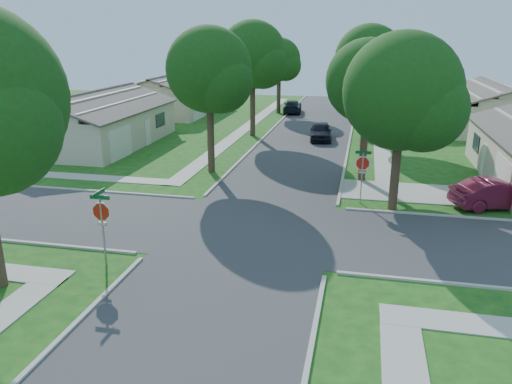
{
  "coord_description": "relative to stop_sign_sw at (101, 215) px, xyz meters",
  "views": [
    {
      "loc": [
        4.62,
        -20.46,
        8.5
      ],
      "look_at": [
        0.04,
        0.57,
        1.6
      ],
      "focal_mm": 35.0,
      "sensor_mm": 36.0,
      "label": 1
    }
  ],
  "objects": [
    {
      "name": "tree_w_mid",
      "position": [
        0.06,
        25.71,
        4.46
      ],
      "size": [
        5.8,
        5.6,
        9.56
      ],
      "color": "#38281C",
      "rests_on": "ground"
    },
    {
      "name": "house_ne_far",
      "position": [
        20.69,
        33.7,
        -0.51
      ],
      "size": [
        8.42,
        13.6,
        4.23
      ],
      "color": "#BAAB92",
      "rests_on": "ground"
    },
    {
      "name": "road_ns",
      "position": [
        4.7,
        4.7,
        -2.03
      ],
      "size": [
        7.0,
        100.0,
        0.02
      ],
      "primitive_type": "cube",
      "color": "#333335",
      "rests_on": "ground"
    },
    {
      "name": "tree_e_far",
      "position": [
        9.45,
        38.71,
        3.95
      ],
      "size": [
        5.17,
        5.0,
        8.72
      ],
      "color": "#38281C",
      "rests_on": "ground"
    },
    {
      "name": "stop_sign_ne",
      "position": [
        9.4,
        9.4,
        0.0
      ],
      "size": [
        1.05,
        0.8,
        2.98
      ],
      "color": "gray",
      "rests_on": "ground"
    },
    {
      "name": "ground",
      "position": [
        4.7,
        4.7,
        -2.03
      ],
      "size": [
        100.0,
        100.0,
        0.0
      ],
      "primitive_type": "plane",
      "color": "#184713",
      "rests_on": "ground"
    },
    {
      "name": "tree_ne_corner",
      "position": [
        11.06,
        8.91,
        3.56
      ],
      "size": [
        5.8,
        5.6,
        8.66
      ],
      "color": "#38281C",
      "rests_on": "ground"
    },
    {
      "name": "car_curb_east",
      "position": [
        5.9,
        25.16,
        -1.3
      ],
      "size": [
        2.1,
        4.42,
        1.46
      ],
      "primitive_type": "imported",
      "rotation": [
        0.0,
        0.0,
        0.09
      ],
      "color": "black",
      "rests_on": "ground"
    },
    {
      "name": "tree_w_far",
      "position": [
        0.05,
        38.71,
        3.48
      ],
      "size": [
        4.76,
        4.6,
        8.04
      ],
      "color": "#38281C",
      "rests_on": "ground"
    },
    {
      "name": "stop_sign_sw",
      "position": [
        0.0,
        0.0,
        0.0
      ],
      "size": [
        1.05,
        0.8,
        2.98
      ],
      "color": "gray",
      "rests_on": "ground"
    },
    {
      "name": "car_driveway",
      "position": [
        16.12,
        10.2,
        -1.28
      ],
      "size": [
        4.79,
        3.1,
        1.49
      ],
      "primitive_type": "imported",
      "rotation": [
        0.0,
        0.0,
        1.94
      ],
      "color": "maroon",
      "rests_on": "ground"
    },
    {
      "name": "house_nw_far",
      "position": [
        -11.29,
        36.7,
        -0.51
      ],
      "size": [
        8.42,
        13.6,
        4.23
      ],
      "color": "#BAAB92",
      "rests_on": "ground"
    },
    {
      "name": "car_curb_west",
      "position": [
        1.5,
        39.14,
        -1.34
      ],
      "size": [
        2.41,
        4.93,
        1.38
      ],
      "primitive_type": "imported",
      "rotation": [
        0.0,
        0.0,
        3.25
      ],
      "color": "black",
      "rests_on": "ground"
    },
    {
      "name": "tree_e_near",
      "position": [
        9.45,
        13.71,
        3.61
      ],
      "size": [
        4.97,
        4.8,
        8.28
      ],
      "color": "#38281C",
      "rests_on": "ground"
    },
    {
      "name": "tree_w_near",
      "position": [
        0.06,
        13.71,
        4.08
      ],
      "size": [
        5.38,
        5.2,
        8.97
      ],
      "color": "#38281C",
      "rests_on": "ground"
    },
    {
      "name": "sidewalk_nw",
      "position": [
        -1.4,
        30.7,
        -2.01
      ],
      "size": [
        1.2,
        40.0,
        0.04
      ],
      "primitive_type": "cube",
      "color": "#9E9B91",
      "rests_on": "ground"
    },
    {
      "name": "driveway",
      "position": [
        12.6,
        11.8,
        -2.01
      ],
      "size": [
        8.8,
        3.6,
        0.05
      ],
      "primitive_type": "cube",
      "color": "#9E9B91",
      "rests_on": "ground"
    },
    {
      "name": "house_nw_near",
      "position": [
        -11.29,
        19.7,
        -0.51
      ],
      "size": [
        8.42,
        13.6,
        4.23
      ],
      "color": "#BAAB92",
      "rests_on": "ground"
    },
    {
      "name": "sidewalk_ne",
      "position": [
        10.8,
        30.7,
        -2.01
      ],
      "size": [
        1.2,
        40.0,
        0.04
      ],
      "primitive_type": "cube",
      "color": "#9E9B91",
      "rests_on": "ground"
    },
    {
      "name": "tree_e_mid",
      "position": [
        9.46,
        25.71,
        4.22
      ],
      "size": [
        5.59,
        5.4,
        9.21
      ],
      "color": "#38281C",
      "rests_on": "ground"
    }
  ]
}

